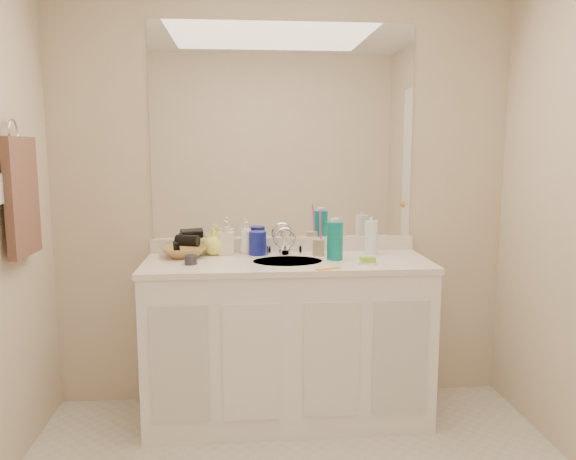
{
  "coord_description": "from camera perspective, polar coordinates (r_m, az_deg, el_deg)",
  "views": [
    {
      "loc": [
        -0.24,
        -1.9,
        1.48
      ],
      "look_at": [
        0.0,
        0.97,
        1.05
      ],
      "focal_mm": 35.0,
      "sensor_mm": 36.0,
      "label": 1
    }
  ],
  "objects": [
    {
      "name": "wall_back",
      "position": [
        3.22,
        -0.48,
        3.48
      ],
      "size": [
        2.6,
        0.02,
        2.4
      ],
      "primitive_type": "cube",
      "color": "beige",
      "rests_on": "floor"
    },
    {
      "name": "wall_front",
      "position": [
        0.71,
        16.24,
        -15.06
      ],
      "size": [
        2.6,
        0.02,
        2.4
      ],
      "primitive_type": "cube",
      "color": "beige",
      "rests_on": "floor"
    },
    {
      "name": "vanity_cabinet",
      "position": [
        3.12,
        -0.08,
        -11.3
      ],
      "size": [
        1.5,
        0.55,
        0.85
      ],
      "primitive_type": "cube",
      "color": "white",
      "rests_on": "floor"
    },
    {
      "name": "countertop",
      "position": [
        3.0,
        -0.08,
        -3.36
      ],
      "size": [
        1.52,
        0.57,
        0.03
      ],
      "primitive_type": "cube",
      "color": "white",
      "rests_on": "vanity_cabinet"
    },
    {
      "name": "backsplash",
      "position": [
        3.24,
        -0.46,
        -1.47
      ],
      "size": [
        1.52,
        0.03,
        0.08
      ],
      "primitive_type": "cube",
      "color": "white",
      "rests_on": "countertop"
    },
    {
      "name": "sink_basin",
      "position": [
        2.98,
        -0.05,
        -3.38
      ],
      "size": [
        0.37,
        0.37,
        0.02
      ],
      "primitive_type": "cylinder",
      "color": "beige",
      "rests_on": "countertop"
    },
    {
      "name": "faucet",
      "position": [
        3.14,
        -0.32,
        -1.52
      ],
      "size": [
        0.02,
        0.02,
        0.11
      ],
      "primitive_type": "cylinder",
      "color": "silver",
      "rests_on": "countertop"
    },
    {
      "name": "mirror",
      "position": [
        3.21,
        -0.48,
        9.9
      ],
      "size": [
        1.48,
        0.01,
        1.2
      ],
      "primitive_type": "cube",
      "color": "white",
      "rests_on": "wall_back"
    },
    {
      "name": "blue_mug",
      "position": [
        3.14,
        -3.09,
        -1.34
      ],
      "size": [
        0.1,
        0.1,
        0.13
      ],
      "primitive_type": "cylinder",
      "rotation": [
        0.0,
        0.0,
        0.03
      ],
      "color": "navy",
      "rests_on": "countertop"
    },
    {
      "name": "tan_cup",
      "position": [
        3.12,
        3.11,
        -1.78
      ],
      "size": [
        0.08,
        0.08,
        0.09
      ],
      "primitive_type": "cylinder",
      "rotation": [
        0.0,
        0.0,
        0.17
      ],
      "color": "tan",
      "rests_on": "countertop"
    },
    {
      "name": "toothbrush",
      "position": [
        3.11,
        3.31,
        0.12
      ],
      "size": [
        0.02,
        0.04,
        0.21
      ],
      "primitive_type": "cylinder",
      "rotation": [
        0.14,
        0.0,
        -0.34
      ],
      "color": "#E63C91",
      "rests_on": "tan_cup"
    },
    {
      "name": "mouthwash_bottle",
      "position": [
        3.01,
        4.79,
        -1.09
      ],
      "size": [
        0.11,
        0.11,
        0.2
      ],
      "primitive_type": "cylinder",
      "rotation": [
        0.0,
        0.0,
        -0.38
      ],
      "color": "#0A807C",
      "rests_on": "countertop"
    },
    {
      "name": "clear_pump_bottle",
      "position": [
        3.19,
        8.44,
        -0.74
      ],
      "size": [
        0.08,
        0.08,
        0.19
      ],
      "primitive_type": "cylinder",
      "rotation": [
        0.0,
        0.0,
        -0.08
      ],
      "color": "white",
      "rests_on": "countertop"
    },
    {
      "name": "soap_dish",
      "position": [
        2.93,
        8.08,
        -3.32
      ],
      "size": [
        0.11,
        0.1,
        0.01
      ],
      "primitive_type": "cube",
      "rotation": [
        0.0,
        0.0,
        -0.25
      ],
      "color": "white",
      "rests_on": "countertop"
    },
    {
      "name": "green_soap",
      "position": [
        2.93,
        8.08,
        -2.95
      ],
      "size": [
        0.08,
        0.06,
        0.03
      ],
      "primitive_type": "cube",
      "rotation": [
        0.0,
        0.0,
        0.08
      ],
      "color": "#96D032",
      "rests_on": "soap_dish"
    },
    {
      "name": "orange_comb",
      "position": [
        2.79,
        4.13,
        -3.93
      ],
      "size": [
        0.13,
        0.08,
        0.01
      ],
      "primitive_type": "cube",
      "rotation": [
        0.0,
        0.0,
        0.43
      ],
      "color": "#FFAA1A",
      "rests_on": "countertop"
    },
    {
      "name": "dark_jar",
      "position": [
        2.93,
        -9.84,
        -3.0
      ],
      "size": [
        0.08,
        0.08,
        0.05
      ],
      "primitive_type": "cylinder",
      "rotation": [
        0.0,
        0.0,
        -0.14
      ],
      "color": "#2A292E",
      "rests_on": "countertop"
    },
    {
      "name": "soap_bottle_white",
      "position": [
        3.18,
        -4.27,
        -0.78
      ],
      "size": [
        0.08,
        0.09,
        0.18
      ],
      "primitive_type": "imported",
      "rotation": [
        0.0,
        0.0,
        -0.25
      ],
      "color": "white",
      "rests_on": "countertop"
    },
    {
      "name": "soap_bottle_cream",
      "position": [
        3.17,
        -6.3,
        -0.75
      ],
      "size": [
        0.09,
        0.09,
        0.19
      ],
      "primitive_type": "imported",
      "rotation": [
        0.0,
        0.0,
        -0.01
      ],
      "color": "#EEE5C2",
      "rests_on": "countertop"
    },
    {
      "name": "soap_bottle_yellow",
      "position": [
        3.16,
        -7.57,
        -1.16
      ],
      "size": [
        0.13,
        0.13,
        0.15
      ],
      "primitive_type": "imported",
      "rotation": [
        0.0,
        0.0,
        -0.14
      ],
      "color": "#FEFE63",
      "rests_on": "countertop"
    },
    {
      "name": "wicker_basket",
      "position": [
        3.13,
        -10.51,
        -2.19
      ],
      "size": [
        0.29,
        0.29,
        0.06
      ],
      "primitive_type": "imported",
      "rotation": [
        0.0,
        0.0,
        0.24
      ],
      "color": "#A97C44",
      "rests_on": "countertop"
    },
    {
      "name": "hair_dryer",
      "position": [
        3.12,
        -10.18,
        -1.08
      ],
      "size": [
        0.14,
        0.1,
        0.06
      ],
      "primitive_type": "cylinder",
      "rotation": [
        0.0,
        1.57,
        -0.35
      ],
      "color": "black",
      "rests_on": "wicker_basket"
    },
    {
      "name": "towel_ring",
      "position": [
        2.87,
        -26.16,
        9.02
      ],
      "size": [
        0.01,
        0.11,
        0.11
      ],
      "primitive_type": "torus",
      "rotation": [
        0.0,
        1.57,
        0.0
      ],
      "color": "silver",
      "rests_on": "wall_left"
    },
    {
      "name": "hand_towel",
      "position": [
        2.87,
        -25.4,
        3.06
      ],
      "size": [
        0.04,
        0.32,
        0.55
      ],
      "primitive_type": "cube",
      "color": "#4A3028",
      "rests_on": "towel_ring"
    }
  ]
}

